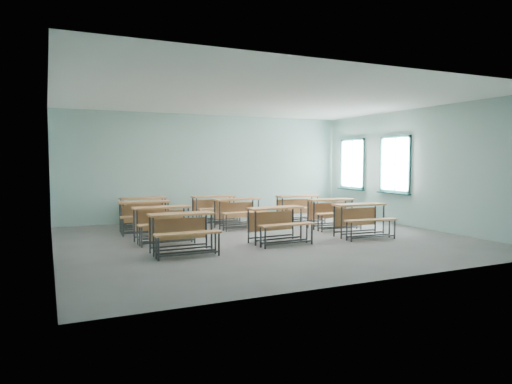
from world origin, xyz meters
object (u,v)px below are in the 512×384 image
(desk_unit_r0c2, at_px, (362,215))
(desk_unit_r2c2, at_px, (299,204))
(desk_unit_r0c0, at_px, (182,227))
(desk_unit_r1c0, at_px, (163,218))
(desk_unit_r3c0, at_px, (144,207))
(desk_unit_r1c2, at_px, (332,209))
(desk_unit_r2c0, at_px, (145,212))
(desk_unit_r0c1, at_px, (278,219))
(desk_unit_r2c1, at_px, (239,208))
(desk_unit_r3c1, at_px, (215,205))

(desk_unit_r0c2, bearing_deg, desk_unit_r2c2, 95.93)
(desk_unit_r0c0, height_order, desk_unit_r1c0, same)
(desk_unit_r0c2, xyz_separation_m, desk_unit_r3c0, (-4.30, 4.00, 0.00))
(desk_unit_r0c2, relative_size, desk_unit_r1c2, 1.01)
(desk_unit_r1c2, relative_size, desk_unit_r2c0, 1.01)
(desk_unit_r2c2, bearing_deg, desk_unit_r0c1, -126.19)
(desk_unit_r0c0, bearing_deg, desk_unit_r3c0, 89.80)
(desk_unit_r0c2, bearing_deg, desk_unit_r1c0, 168.13)
(desk_unit_r2c2, bearing_deg, desk_unit_r0c2, -86.83)
(desk_unit_r2c1, bearing_deg, desk_unit_r3c0, 144.53)
(desk_unit_r2c1, relative_size, desk_unit_r3c0, 1.02)
(desk_unit_r1c0, distance_m, desk_unit_r2c1, 2.66)
(desk_unit_r2c1, bearing_deg, desk_unit_r2c0, 172.17)
(desk_unit_r0c2, distance_m, desk_unit_r2c0, 5.31)
(desk_unit_r0c1, height_order, desk_unit_r0c2, same)
(desk_unit_r2c0, relative_size, desk_unit_r2c2, 1.01)
(desk_unit_r0c0, relative_size, desk_unit_r3c1, 1.00)
(desk_unit_r1c0, xyz_separation_m, desk_unit_r2c0, (-0.11, 1.47, 0.00))
(desk_unit_r1c2, bearing_deg, desk_unit_r2c2, 101.85)
(desk_unit_r0c0, relative_size, desk_unit_r2c2, 0.98)
(desk_unit_r2c1, bearing_deg, desk_unit_r1c0, -154.57)
(desk_unit_r0c0, height_order, desk_unit_r2c1, same)
(desk_unit_r2c2, bearing_deg, desk_unit_r1c0, -159.04)
(desk_unit_r2c1, xyz_separation_m, desk_unit_r3c0, (-2.23, 1.42, 0.00))
(desk_unit_r2c2, relative_size, desk_unit_r3c1, 1.01)
(desk_unit_r1c0, bearing_deg, desk_unit_r3c0, 86.05)
(desk_unit_r1c2, distance_m, desk_unit_r3c1, 3.39)
(desk_unit_r2c1, bearing_deg, desk_unit_r0c2, -54.03)
(desk_unit_r0c0, bearing_deg, desk_unit_r0c2, 1.88)
(desk_unit_r0c2, bearing_deg, desk_unit_r3c0, 141.81)
(desk_unit_r2c1, distance_m, desk_unit_r3c0, 2.65)
(desk_unit_r0c0, relative_size, desk_unit_r0c1, 0.97)
(desk_unit_r0c1, bearing_deg, desk_unit_r2c2, 48.90)
(desk_unit_r1c0, height_order, desk_unit_r2c2, same)
(desk_unit_r2c2, xyz_separation_m, desk_unit_r3c0, (-4.24, 1.19, 0.00))
(desk_unit_r2c0, bearing_deg, desk_unit_r1c0, -82.50)
(desk_unit_r0c2, height_order, desk_unit_r1c2, same)
(desk_unit_r1c0, height_order, desk_unit_r3c1, same)
(desk_unit_r0c0, relative_size, desk_unit_r1c2, 0.96)
(desk_unit_r0c1, height_order, desk_unit_r1c2, same)
(desk_unit_r0c0, relative_size, desk_unit_r0c2, 0.96)
(desk_unit_r0c1, height_order, desk_unit_r3c0, same)
(desk_unit_r1c0, relative_size, desk_unit_r2c1, 0.99)
(desk_unit_r1c2, relative_size, desk_unit_r3c1, 1.03)
(desk_unit_r0c1, distance_m, desk_unit_r2c1, 2.44)
(desk_unit_r0c2, xyz_separation_m, desk_unit_r3c1, (-2.33, 3.75, 0.00))
(desk_unit_r2c0, distance_m, desk_unit_r3c0, 1.23)
(desk_unit_r2c1, relative_size, desk_unit_r3c1, 1.02)
(desk_unit_r0c1, xyz_separation_m, desk_unit_r2c2, (2.10, 2.67, 0.00))
(desk_unit_r2c0, bearing_deg, desk_unit_r2c1, -1.71)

